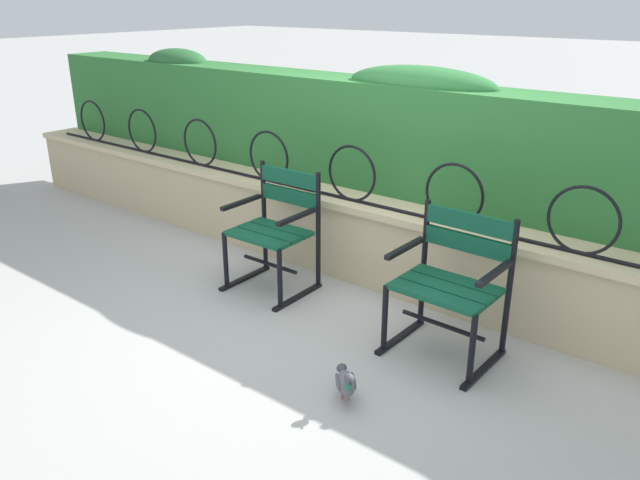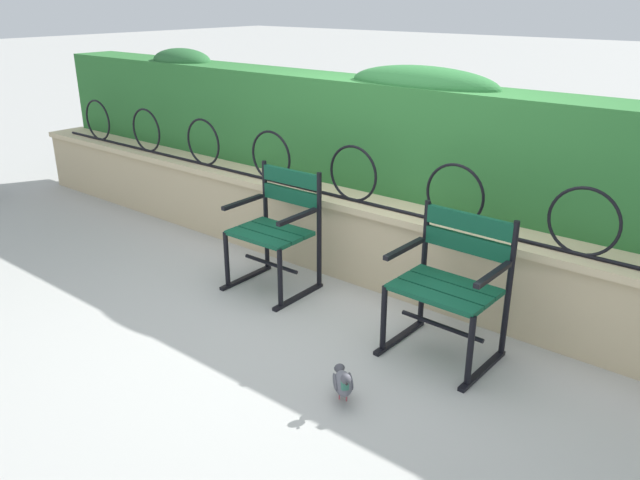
{
  "view_description": "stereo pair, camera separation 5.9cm",
  "coord_description": "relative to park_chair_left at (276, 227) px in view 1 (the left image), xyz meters",
  "views": [
    {
      "loc": [
        2.34,
        -2.92,
        2.04
      ],
      "look_at": [
        0.0,
        0.05,
        0.55
      ],
      "focal_mm": 35.15,
      "sensor_mm": 36.0,
      "label": 1
    },
    {
      "loc": [
        2.39,
        -2.88,
        2.04
      ],
      "look_at": [
        0.0,
        0.05,
        0.55
      ],
      "focal_mm": 35.15,
      "sensor_mm": 36.0,
      "label": 2
    }
  ],
  "objects": [
    {
      "name": "ground_plane",
      "position": [
        0.54,
        -0.22,
        -0.47
      ],
      "size": [
        60.0,
        60.0,
        0.0
      ],
      "primitive_type": "plane",
      "color": "#ADADA8"
    },
    {
      "name": "park_chair_right",
      "position": [
        1.42,
        -0.03,
        -0.0
      ],
      "size": [
        0.62,
        0.53,
        0.86
      ],
      "color": "#0F4C33",
      "rests_on": "ground"
    },
    {
      "name": "pigeon_near_chairs",
      "position": [
        1.24,
        -0.83,
        -0.35
      ],
      "size": [
        0.23,
        0.23,
        0.22
      ],
      "color": "#5B5B66",
      "rests_on": "ground"
    },
    {
      "name": "iron_arch_fence",
      "position": [
        0.36,
        0.46,
        0.33
      ],
      "size": [
        8.03,
        0.02,
        0.42
      ],
      "color": "black",
      "rests_on": "stone_wall"
    },
    {
      "name": "park_chair_left",
      "position": [
        0.0,
        0.0,
        0.0
      ],
      "size": [
        0.57,
        0.53,
        0.88
      ],
      "color": "#0F4C33",
      "rests_on": "ground"
    },
    {
      "name": "stone_wall",
      "position": [
        0.54,
        0.54,
        -0.16
      ],
      "size": [
        8.59,
        0.41,
        0.61
      ],
      "color": "#C6B289",
      "rests_on": "ground"
    },
    {
      "name": "hedge_row",
      "position": [
        0.57,
        0.95,
        0.59
      ],
      "size": [
        8.42,
        0.47,
        0.95
      ],
      "color": "#2D7033",
      "rests_on": "stone_wall"
    }
  ]
}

